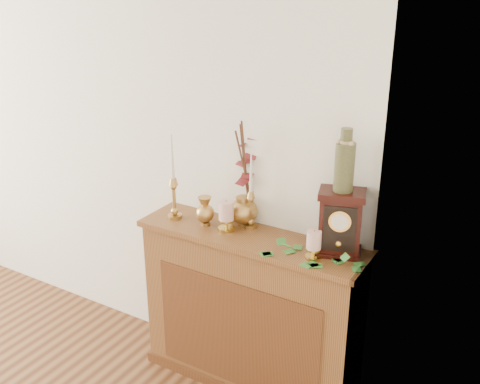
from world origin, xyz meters
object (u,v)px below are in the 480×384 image
Objects in this scene: candlestick_center at (251,204)px; mantel_clock at (340,223)px; candlestick_left at (174,191)px; bud_vase at (205,211)px; ceramic_vase at (345,164)px; ginger_jar at (246,176)px.

candlestick_center is 0.51m from mantel_clock.
candlestick_left is at bearing 166.66° from mantel_clock.
ceramic_vase is at bearing 4.87° from bud_vase.
ginger_jar is at bearing 152.76° from mantel_clock.
mantel_clock reaches higher than bud_vase.
candlestick_left reaches higher than candlestick_center.
ginger_jar is (0.16, 0.16, 0.18)m from bud_vase.
candlestick_center is at bearing -44.37° from ginger_jar.
ceramic_vase is (-0.00, 0.00, 0.30)m from mantel_clock.
ceramic_vase reaches higher than mantel_clock.
candlestick_center is at bearing 176.22° from ceramic_vase.
candlestick_center reaches higher than bud_vase.
bud_vase is 0.54× the size of ceramic_vase.
mantel_clock is at bearing -9.67° from ginger_jar.
candlestick_center is 1.41× the size of ceramic_vase.
candlestick_center is 2.61× the size of bud_vase.
ceramic_vase is at bearing -9.41° from ginger_jar.
candlestick_left is 2.97× the size of bud_vase.
mantel_clock is 1.09× the size of ceramic_vase.
bud_vase is (-0.23, -0.10, -0.06)m from candlestick_center.
candlestick_left is at bearing -175.59° from ceramic_vase.
bud_vase is 0.29m from ginger_jar.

